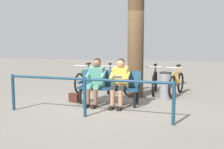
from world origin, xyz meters
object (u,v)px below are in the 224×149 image
(bicycle_green, at_px, (133,81))
(bicycle_silver, at_px, (110,81))
(bench, at_px, (110,85))
(person_companion, at_px, (96,79))
(tree_trunk, at_px, (136,39))
(bicycle_red, at_px, (86,80))
(handbag, at_px, (74,98))
(bicycle_orange, at_px, (177,84))
(litter_bin, at_px, (165,85))
(bicycle_black, at_px, (155,82))
(person_reading, at_px, (120,80))

(bicycle_green, bearing_deg, bicycle_silver, -78.55)
(bench, xyz_separation_m, person_companion, (0.32, 0.16, 0.16))
(tree_trunk, distance_m, bicycle_red, 2.28)
(person_companion, distance_m, tree_trunk, 1.83)
(handbag, relative_size, bicycle_red, 0.18)
(bicycle_green, bearing_deg, bicycle_orange, 92.51)
(bench, height_order, litter_bin, bench)
(bicycle_silver, bearing_deg, litter_bin, 56.81)
(litter_bin, bearing_deg, bicycle_red, -11.56)
(person_companion, xyz_separation_m, bicycle_black, (-1.26, -1.97, -0.30))
(bicycle_red, bearing_deg, bicycle_black, 97.86)
(handbag, relative_size, litter_bin, 0.39)
(bicycle_orange, height_order, bicycle_black, same)
(handbag, xyz_separation_m, bicycle_green, (-1.21, -1.87, 0.24))
(bicycle_silver, bearing_deg, handbag, -26.63)
(handbag, bearing_deg, bicycle_green, -122.91)
(bicycle_orange, relative_size, bicycle_silver, 1.01)
(person_companion, relative_size, litter_bin, 1.55)
(person_companion, distance_m, bicycle_silver, 1.93)
(bicycle_black, xyz_separation_m, bicycle_silver, (1.48, 0.08, 0.00))
(bicycle_green, relative_size, bicycle_red, 1.00)
(person_reading, xyz_separation_m, bicycle_green, (0.08, -1.95, -0.31))
(person_reading, xyz_separation_m, person_companion, (0.64, 0.00, -0.00))
(person_reading, relative_size, bicycle_orange, 0.72)
(bicycle_orange, bearing_deg, bicycle_red, -77.04)
(handbag, bearing_deg, bicycle_black, -135.26)
(bench, distance_m, bicycle_silver, 1.82)
(handbag, bearing_deg, person_companion, 172.80)
(person_companion, xyz_separation_m, bicycle_green, (-0.56, -1.95, -0.30))
(person_companion, bearing_deg, bicycle_red, -60.31)
(person_reading, bearing_deg, bench, -27.22)
(tree_trunk, distance_m, litter_bin, 1.60)
(tree_trunk, distance_m, bicycle_silver, 1.78)
(handbag, relative_size, tree_trunk, 0.09)
(person_reading, relative_size, handbag, 4.00)
(person_companion, relative_size, bicycle_green, 0.72)
(person_companion, height_order, bicycle_black, person_companion)
(bench, height_order, person_companion, person_companion)
(bicycle_orange, relative_size, bicycle_green, 0.99)
(person_companion, height_order, bicycle_silver, person_companion)
(bicycle_green, bearing_deg, bicycle_black, 99.30)
(person_companion, bearing_deg, bench, -152.87)
(bicycle_orange, height_order, bicycle_green, same)
(person_companion, relative_size, bicycle_black, 0.71)
(bench, distance_m, bicycle_red, 2.08)
(bench, relative_size, bicycle_silver, 0.97)
(litter_bin, distance_m, bicycle_green, 1.32)
(bench, xyz_separation_m, bicycle_green, (-0.24, -1.79, -0.15))
(tree_trunk, height_order, bicycle_silver, tree_trunk)
(handbag, height_order, bicycle_black, bicycle_black)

